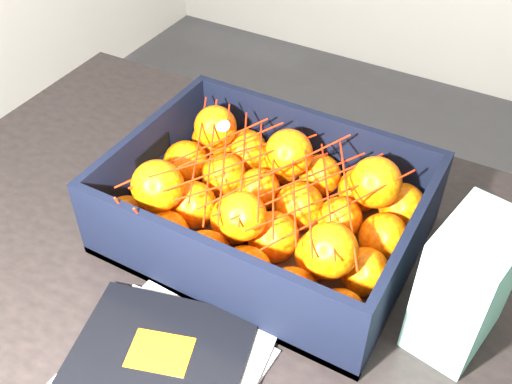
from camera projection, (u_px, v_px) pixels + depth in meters
The scene contains 5 objects.
table at pixel (253, 318), 0.89m from camera, with size 1.22×0.82×0.75m.
produce_crate at pixel (266, 216), 0.86m from camera, with size 0.42×0.32×0.13m.
clementine_heap at pixel (265, 207), 0.85m from camera, with size 0.40×0.30×0.13m.
mesh_net at pixel (261, 175), 0.80m from camera, with size 0.35×0.28×0.09m.
retail_carton at pixel (466, 285), 0.70m from camera, with size 0.08×0.12×0.18m, color silver.
Camera 1 is at (0.02, -0.64, 1.39)m, focal length 41.58 mm.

